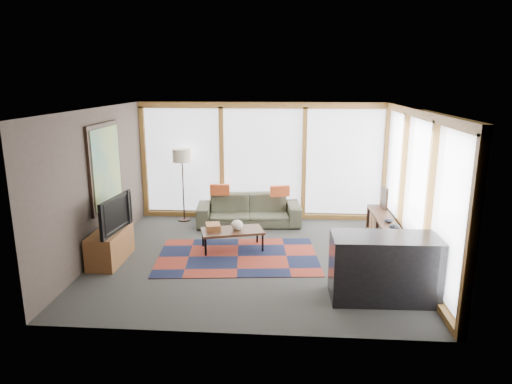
# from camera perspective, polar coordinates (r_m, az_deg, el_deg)

# --- Properties ---
(ground) EXTENTS (5.50, 5.50, 0.00)m
(ground) POSITION_cam_1_polar(r_m,az_deg,el_deg) (8.16, -0.21, -8.19)
(ground) COLOR #30302D
(ground) RESTS_ON ground
(room_envelope) EXTENTS (5.52, 5.02, 2.62)m
(room_envelope) POSITION_cam_1_polar(r_m,az_deg,el_deg) (8.25, 3.51, 3.18)
(room_envelope) COLOR #3D352D
(room_envelope) RESTS_ON ground
(rug) EXTENTS (2.98, 2.07, 0.01)m
(rug) POSITION_cam_1_polar(r_m,az_deg,el_deg) (8.20, -2.29, -8.05)
(rug) COLOR maroon
(rug) RESTS_ON ground
(sofa) EXTENTS (2.29, 1.09, 0.64)m
(sofa) POSITION_cam_1_polar(r_m,az_deg,el_deg) (9.87, -0.92, -2.27)
(sofa) COLOR #3D402E
(sofa) RESTS_ON ground
(pillow_left) EXTENTS (0.43, 0.16, 0.23)m
(pillow_left) POSITION_cam_1_polar(r_m,az_deg,el_deg) (9.85, -4.54, 0.29)
(pillow_left) COLOR #B5451E
(pillow_left) RESTS_ON sofa
(pillow_right) EXTENTS (0.43, 0.22, 0.22)m
(pillow_right) POSITION_cam_1_polar(r_m,az_deg,el_deg) (9.73, 3.01, 0.12)
(pillow_right) COLOR #B5451E
(pillow_right) RESTS_ON sofa
(floor_lamp) EXTENTS (0.41, 0.41, 1.61)m
(floor_lamp) POSITION_cam_1_polar(r_m,az_deg,el_deg) (10.17, -9.11, 0.85)
(floor_lamp) COLOR #32231B
(floor_lamp) RESTS_ON ground
(coffee_table) EXTENTS (1.23, 0.85, 0.37)m
(coffee_table) POSITION_cam_1_polar(r_m,az_deg,el_deg) (8.50, -2.96, -5.96)
(coffee_table) COLOR #34170E
(coffee_table) RESTS_ON ground
(book_stack) EXTENTS (0.33, 0.37, 0.11)m
(book_stack) POSITION_cam_1_polar(r_m,az_deg,el_deg) (8.47, -5.39, -4.34)
(book_stack) COLOR brown
(book_stack) RESTS_ON coffee_table
(vase) EXTENTS (0.26, 0.26, 0.19)m
(vase) POSITION_cam_1_polar(r_m,az_deg,el_deg) (8.41, -2.38, -4.14)
(vase) COLOR silver
(vase) RESTS_ON coffee_table
(bookshelf) EXTENTS (0.38, 2.07, 0.52)m
(bookshelf) POSITION_cam_1_polar(r_m,az_deg,el_deg) (9.01, 15.86, -4.84)
(bookshelf) COLOR #34170E
(bookshelf) RESTS_ON ground
(bowl_a) EXTENTS (0.23, 0.23, 0.10)m
(bowl_a) POSITION_cam_1_polar(r_m,az_deg,el_deg) (8.37, 16.91, -4.15)
(bowl_a) COLOR black
(bowl_a) RESTS_ON bookshelf
(bowl_b) EXTENTS (0.18, 0.18, 0.08)m
(bowl_b) POSITION_cam_1_polar(r_m,az_deg,el_deg) (8.71, 16.23, -3.45)
(bowl_b) COLOR black
(bowl_b) RESTS_ON bookshelf
(shelf_picture) EXTENTS (0.08, 0.34, 0.44)m
(shelf_picture) POSITION_cam_1_polar(r_m,az_deg,el_deg) (9.59, 15.75, -0.72)
(shelf_picture) COLOR black
(shelf_picture) RESTS_ON bookshelf
(tv_console) EXTENTS (0.46, 1.11, 0.56)m
(tv_console) POSITION_cam_1_polar(r_m,az_deg,el_deg) (8.31, -17.74, -6.43)
(tv_console) COLOR brown
(tv_console) RESTS_ON ground
(television) EXTENTS (0.25, 1.07, 0.61)m
(television) POSITION_cam_1_polar(r_m,az_deg,el_deg) (8.08, -17.76, -2.64)
(television) COLOR black
(television) RESTS_ON tv_console
(bar_counter) EXTENTS (1.50, 0.73, 0.94)m
(bar_counter) POSITION_cam_1_polar(r_m,az_deg,el_deg) (6.80, 15.67, -9.11)
(bar_counter) COLOR black
(bar_counter) RESTS_ON ground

